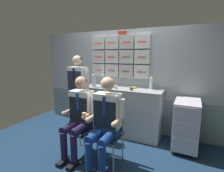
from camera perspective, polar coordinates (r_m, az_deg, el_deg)
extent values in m
cube|color=#172D48|center=(2.95, -6.49, -23.66)|extent=(4.80, 4.80, 0.04)
cube|color=#A0A9B6|center=(3.72, 4.46, 1.82)|extent=(4.20, 0.06, 2.15)
cube|color=slate|center=(3.86, 4.12, -8.61)|extent=(4.12, 0.01, 0.75)
cube|color=silver|center=(3.91, -4.42, 5.37)|extent=(0.31, 0.06, 0.27)
cylinder|color=red|center=(3.88, -4.70, 5.32)|extent=(0.17, 0.01, 0.01)
cube|color=silver|center=(3.76, 0.03, 5.19)|extent=(0.31, 0.06, 0.27)
cylinder|color=red|center=(3.72, -0.23, 5.15)|extent=(0.17, 0.01, 0.01)
cube|color=#A9A9B0|center=(3.63, 4.83, 4.97)|extent=(0.31, 0.06, 0.27)
cylinder|color=red|center=(3.59, 4.61, 4.92)|extent=(0.17, 0.01, 0.01)
cube|color=silver|center=(3.52, 9.94, 4.69)|extent=(0.31, 0.06, 0.27)
cylinder|color=red|center=(3.49, 9.77, 4.64)|extent=(0.17, 0.01, 0.01)
cube|color=silver|center=(3.90, -4.49, 9.77)|extent=(0.31, 0.06, 0.27)
cylinder|color=red|center=(3.87, -4.77, 9.76)|extent=(0.17, 0.01, 0.01)
cube|color=silver|center=(3.74, 0.03, 9.78)|extent=(0.31, 0.06, 0.27)
cylinder|color=red|center=(3.71, -0.23, 9.78)|extent=(0.17, 0.01, 0.01)
cube|color=#B1B6B6|center=(3.61, 4.90, 9.72)|extent=(0.31, 0.06, 0.27)
cylinder|color=red|center=(3.58, 4.68, 9.72)|extent=(0.17, 0.01, 0.01)
cube|color=silver|center=(3.51, 10.10, 9.59)|extent=(0.31, 0.06, 0.27)
cylinder|color=red|center=(3.47, 9.92, 9.59)|extent=(0.17, 0.01, 0.01)
cube|color=silver|center=(3.91, -4.55, 14.19)|extent=(0.31, 0.06, 0.27)
cylinder|color=red|center=(3.87, -4.84, 14.21)|extent=(0.17, 0.01, 0.01)
cube|color=silver|center=(3.75, 0.03, 14.38)|extent=(0.31, 0.06, 0.27)
cylinder|color=red|center=(3.72, -0.23, 14.41)|extent=(0.17, 0.01, 0.01)
cube|color=#B4B3B3|center=(3.62, 4.97, 14.49)|extent=(0.31, 0.06, 0.27)
cylinder|color=red|center=(3.58, 4.75, 14.53)|extent=(0.17, 0.01, 0.01)
cube|color=silver|center=(3.52, 10.25, 14.49)|extent=(0.31, 0.06, 0.27)
cylinder|color=red|center=(3.48, 10.08, 14.54)|extent=(0.17, 0.01, 0.01)
cube|color=red|center=(3.69, 3.43, 17.56)|extent=(0.20, 0.02, 0.05)
cube|color=#AAADAF|center=(3.59, 3.28, -8.48)|extent=(1.61, 0.52, 0.94)
cube|color=#9B9E9F|center=(3.46, 3.36, -0.89)|extent=(1.64, 0.53, 0.03)
sphere|color=black|center=(3.19, 19.88, -20.22)|extent=(0.07, 0.07, 0.07)
sphere|color=black|center=(3.19, 25.80, -20.70)|extent=(0.07, 0.07, 0.07)
sphere|color=black|center=(3.68, 20.80, -16.00)|extent=(0.07, 0.07, 0.07)
sphere|color=black|center=(3.67, 25.82, -16.40)|extent=(0.07, 0.07, 0.07)
cube|color=silver|center=(3.25, 23.64, -11.41)|extent=(0.40, 0.64, 0.80)
cube|color=#ACA9B7|center=(3.06, 23.01, -18.22)|extent=(0.35, 0.01, 0.21)
cube|color=#ACA9B7|center=(2.95, 23.39, -13.64)|extent=(0.35, 0.01, 0.21)
cube|color=#ACA9B7|center=(2.85, 23.77, -8.73)|extent=(0.35, 0.01, 0.21)
cylinder|color=#28282D|center=(2.84, 23.96, -6.41)|extent=(0.32, 0.02, 0.02)
cylinder|color=#A8AAAF|center=(3.00, -14.99, -18.01)|extent=(0.02, 0.02, 0.44)
cylinder|color=#A8AAAF|center=(2.80, -8.98, -19.91)|extent=(0.02, 0.02, 0.44)
cylinder|color=#A8AAAF|center=(3.25, -10.76, -15.51)|extent=(0.02, 0.02, 0.44)
cylinder|color=#A8AAAF|center=(3.07, -5.05, -16.97)|extent=(0.02, 0.02, 0.44)
cube|color=#192332|center=(2.92, -10.09, -13.54)|extent=(0.40, 0.40, 0.02)
cube|color=#192332|center=(2.99, -8.10, -8.56)|extent=(0.37, 0.03, 0.40)
cylinder|color=#A8AAAF|center=(3.08, -11.04, -8.08)|extent=(0.02, 0.02, 0.40)
cylinder|color=#A8AAAF|center=(2.89, -5.19, -9.16)|extent=(0.02, 0.02, 0.40)
cube|color=black|center=(2.91, -16.20, -23.32)|extent=(0.09, 0.22, 0.06)
cube|color=black|center=(2.81, -13.02, -24.55)|extent=(0.09, 0.22, 0.06)
cylinder|color=#201738|center=(2.81, -15.90, -18.77)|extent=(0.10, 0.10, 0.43)
cylinder|color=#201738|center=(2.70, -12.69, -19.86)|extent=(0.10, 0.10, 0.43)
cylinder|color=#201738|center=(2.82, -13.80, -13.19)|extent=(0.13, 0.38, 0.13)
cylinder|color=#201738|center=(2.72, -10.61, -14.03)|extent=(0.13, 0.38, 0.13)
cube|color=#201738|center=(2.89, -10.14, -12.25)|extent=(0.34, 0.20, 0.12)
cube|color=white|center=(2.81, -10.10, -6.42)|extent=(0.36, 0.20, 0.48)
cube|color=black|center=(2.74, -11.34, -7.74)|extent=(0.33, 0.01, 0.39)
cube|color=navy|center=(2.70, -11.54, -5.25)|extent=(0.04, 0.01, 0.27)
cylinder|color=white|center=(2.92, -13.54, -4.83)|extent=(0.08, 0.08, 0.26)
cylinder|color=tan|center=(2.87, -14.46, -8.29)|extent=(0.07, 0.24, 0.07)
sphere|color=tan|center=(2.79, -15.89, -8.89)|extent=(0.08, 0.08, 0.08)
cylinder|color=white|center=(2.68, -6.42, -5.95)|extent=(0.08, 0.08, 0.26)
cylinder|color=tan|center=(2.65, -7.97, -9.61)|extent=(0.07, 0.24, 0.07)
sphere|color=tan|center=(2.56, -9.32, -10.33)|extent=(0.08, 0.08, 0.08)
cylinder|color=tan|center=(2.55, -9.34, -9.49)|extent=(0.06, 0.06, 0.06)
sphere|color=tan|center=(2.72, -10.35, 1.21)|extent=(0.19, 0.19, 0.19)
ellipsoid|color=brown|center=(2.73, -10.19, 1.61)|extent=(0.19, 0.17, 0.13)
cylinder|color=#A8AAAF|center=(2.68, -7.13, -21.38)|extent=(0.02, 0.02, 0.44)
cylinder|color=#A8AAAF|center=(2.54, 0.47, -23.28)|extent=(0.02, 0.02, 0.44)
cylinder|color=#A8AAAF|center=(2.95, -3.33, -18.12)|extent=(0.02, 0.02, 0.44)
cylinder|color=#A8AAAF|center=(2.82, 3.58, -19.54)|extent=(0.02, 0.02, 0.44)
cube|color=#192332|center=(2.63, -1.63, -16.19)|extent=(0.41, 0.41, 0.02)
cube|color=#192332|center=(2.70, 0.12, -10.54)|extent=(0.37, 0.04, 0.40)
cylinder|color=#A8AAAF|center=(2.77, -3.43, -10.05)|extent=(0.02, 0.02, 0.40)
cylinder|color=#A8AAAF|center=(2.63, 3.69, -11.16)|extent=(0.02, 0.02, 0.40)
cylinder|color=navy|center=(2.48, -7.70, -22.64)|extent=(0.10, 0.10, 0.43)
cylinder|color=navy|center=(2.40, -3.35, -23.84)|extent=(0.10, 0.10, 0.43)
cylinder|color=navy|center=(2.50, -5.60, -16.14)|extent=(0.14, 0.40, 0.13)
cylinder|color=navy|center=(2.42, -1.38, -17.05)|extent=(0.14, 0.40, 0.13)
cube|color=navy|center=(2.60, -1.64, -14.79)|extent=(0.36, 0.21, 0.12)
cube|color=white|center=(2.50, -1.48, -8.14)|extent=(0.38, 0.22, 0.50)
cube|color=black|center=(2.42, -2.60, -9.78)|extent=(0.35, 0.02, 0.40)
cube|color=navy|center=(2.37, -2.71, -6.88)|extent=(0.04, 0.01, 0.28)
cylinder|color=white|center=(2.58, -5.89, -6.32)|extent=(0.08, 0.08, 0.27)
cylinder|color=#D7B390|center=(2.53, -6.72, -10.42)|extent=(0.07, 0.25, 0.07)
sphere|color=#D7B390|center=(2.44, -8.11, -11.25)|extent=(0.08, 0.08, 0.08)
cylinder|color=white|center=(2.40, 3.27, -7.56)|extent=(0.08, 0.08, 0.27)
cylinder|color=#D7B390|center=(2.36, 1.77, -11.89)|extent=(0.07, 0.25, 0.07)
sphere|color=#D7B390|center=(2.27, 0.65, -12.88)|extent=(0.08, 0.08, 0.08)
sphere|color=#D7B390|center=(2.40, -1.52, 0.73)|extent=(0.20, 0.20, 0.20)
ellipsoid|color=tan|center=(2.41, -1.37, 1.20)|extent=(0.20, 0.18, 0.14)
cube|color=black|center=(3.77, -12.27, -14.96)|extent=(0.10, 0.24, 0.06)
cube|color=black|center=(3.65, -9.80, -15.74)|extent=(0.10, 0.24, 0.06)
cylinder|color=black|center=(3.62, -12.11, -8.44)|extent=(0.12, 0.12, 0.83)
cylinder|color=black|center=(3.51, -9.84, -8.96)|extent=(0.12, 0.12, 0.83)
cube|color=white|center=(3.40, -11.38, 2.03)|extent=(0.37, 0.23, 0.51)
cube|color=#21253C|center=(3.33, -12.55, 1.27)|extent=(0.33, 0.03, 0.43)
cube|color=black|center=(3.30, -12.72, 3.34)|extent=(0.04, 0.01, 0.29)
cylinder|color=white|center=(3.56, -14.05, 0.99)|extent=(0.08, 0.08, 0.57)
sphere|color=beige|center=(3.61, -13.85, -3.44)|extent=(0.08, 0.08, 0.08)
cylinder|color=white|center=(3.28, -8.39, 0.42)|extent=(0.08, 0.08, 0.57)
sphere|color=beige|center=(3.34, -8.26, -4.37)|extent=(0.08, 0.08, 0.08)
sphere|color=beige|center=(3.37, -11.62, 8.51)|extent=(0.18, 0.18, 0.18)
ellipsoid|color=black|center=(3.38, -11.48, 8.79)|extent=(0.18, 0.17, 0.13)
cylinder|color=silver|center=(3.40, 13.07, 0.89)|extent=(0.06, 0.06, 0.23)
cone|color=silver|center=(3.39, 13.16, 3.01)|extent=(0.06, 0.06, 0.02)
cylinder|color=red|center=(3.38, 13.17, 3.38)|extent=(0.03, 0.03, 0.02)
cylinder|color=silver|center=(3.55, -6.13, 1.76)|extent=(0.08, 0.08, 0.26)
cone|color=silver|center=(3.53, -6.18, 4.08)|extent=(0.08, 0.08, 0.02)
cylinder|color=red|center=(3.53, -6.18, 4.43)|extent=(0.04, 0.04, 0.02)
cylinder|color=silver|center=(3.50, -2.68, 1.67)|extent=(0.07, 0.07, 0.26)
cone|color=silver|center=(3.48, -2.70, 4.01)|extent=(0.07, 0.07, 0.02)
cylinder|color=black|center=(3.48, -2.70, 4.37)|extent=(0.03, 0.03, 0.02)
cylinder|color=silver|center=(3.38, 1.09, -0.37)|extent=(0.07, 0.07, 0.06)
cylinder|color=#382114|center=(3.37, 1.10, 0.04)|extent=(0.06, 0.06, 0.01)
cylinder|color=navy|center=(3.24, 6.50, -0.94)|extent=(0.06, 0.06, 0.06)
cylinder|color=#382114|center=(3.23, 6.51, -0.55)|extent=(0.05, 0.05, 0.01)
ellipsoid|color=yellow|center=(3.42, 7.16, -0.51)|extent=(0.17, 0.10, 0.04)
cylinder|color=#4C3819|center=(3.42, 8.57, -0.46)|extent=(0.01, 0.01, 0.02)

